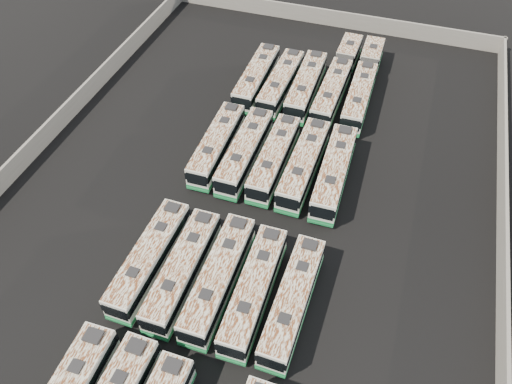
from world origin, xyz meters
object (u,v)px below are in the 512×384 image
object	(u,v)px
bus_back_far_right	(363,83)
bus_midback_far_right	(334,172)
bus_midfront_far_right	(293,301)
bus_midfront_left	(183,270)
bus_back_far_left	(257,78)
bus_back_left	(281,83)
bus_back_right	(337,79)
bus_midback_far_left	(217,145)
bus_midback_center	(274,158)
bus_midfront_center	(219,278)
bus_midfront_right	(254,290)
bus_back_center	(306,86)
bus_midback_left	(245,152)
bus_midback_right	(304,164)
bus_midfront_far_left	(150,258)

from	to	relation	value
bus_back_far_right	bus_midback_far_right	bearing A→B (deg)	-90.63
bus_midfront_far_right	bus_midfront_left	bearing A→B (deg)	-178.32
bus_midfront_left	bus_back_far_left	distance (m)	27.11
bus_midback_far_right	bus_back_left	world-z (taller)	bus_midback_far_right
bus_midback_far_right	bus_back_far_left	xyz separation A→B (m)	(-11.83, 12.41, -0.03)
bus_back_left	bus_back_right	size ratio (longest dim) A/B	0.65
bus_midback_far_left	bus_midback_center	world-z (taller)	bus_midback_far_left
bus_midfront_center	bus_back_far_right	world-z (taller)	bus_midfront_center
bus_midfront_far_right	bus_back_far_left	world-z (taller)	bus_back_far_left
bus_midfront_center	bus_midfront_right	bearing A→B (deg)	-2.68
bus_midfront_center	bus_back_center	size ratio (longest dim) A/B	1.00
bus_midfront_right	bus_back_far_right	world-z (taller)	bus_midfront_right
bus_midback_left	bus_midfront_far_right	bearing A→B (deg)	-58.32
bus_midfront_left	bus_back_left	distance (m)	26.87
bus_back_far_left	bus_back_left	xyz separation A→B (m)	(2.94, -0.08, -0.03)
bus_midback_right	bus_midback_far_right	xyz separation A→B (m)	(2.97, -0.13, 0.01)
bus_midback_left	bus_back_far_right	size ratio (longest dim) A/B	0.66
bus_midfront_center	bus_midback_right	size ratio (longest dim) A/B	0.99
bus_midback_left	bus_midback_right	world-z (taller)	bus_midback_right
bus_midback_left	bus_back_far_left	size ratio (longest dim) A/B	1.00
bus_midfront_left	bus_back_right	size ratio (longest dim) A/B	0.64
bus_midback_far_left	bus_midback_far_right	xyz separation A→B (m)	(11.89, -0.17, 0.06)
bus_midfront_far_left	bus_midback_center	xyz separation A→B (m)	(6.01, 14.44, -0.00)
bus_midback_right	bus_midback_far_right	size ratio (longest dim) A/B	0.99
bus_back_left	bus_back_center	bearing A→B (deg)	6.43
bus_back_far_left	bus_back_far_right	size ratio (longest dim) A/B	0.66
bus_midfront_left	bus_back_far_right	world-z (taller)	bus_midfront_left
bus_midfront_left	bus_back_right	xyz separation A→B (m)	(5.99, 29.77, -0.01)
bus_midfront_center	bus_back_far_left	size ratio (longest dim) A/B	1.01
bus_midfront_left	bus_back_left	xyz separation A→B (m)	(0.06, 26.87, -0.00)
bus_midback_left	bus_midback_right	distance (m)	5.93
bus_midfront_center	bus_midback_right	bearing A→B (deg)	77.99
bus_midfront_far_right	bus_back_right	world-z (taller)	bus_back_right
bus_midfront_left	bus_midback_far_left	distance (m)	15.02
bus_midfront_left	bus_midfront_far_right	world-z (taller)	bus_midfront_left
bus_back_far_left	bus_back_right	xyz separation A→B (m)	(8.88, 2.82, -0.03)
bus_back_left	bus_midback_center	bearing A→B (deg)	-74.99
bus_midfront_far_right	bus_midback_left	world-z (taller)	bus_midback_left
bus_midfront_center	bus_midback_left	bearing A→B (deg)	101.17
bus_midback_center	bus_midfront_left	bearing A→B (deg)	-101.55
bus_midback_right	bus_back_far_left	xyz separation A→B (m)	(-8.86, 12.27, -0.02)
bus_midfront_right	bus_back_far_left	distance (m)	28.29
bus_midfront_far_right	bus_midback_right	bearing A→B (deg)	102.52
bus_midback_right	bus_back_left	distance (m)	13.55
bus_midback_far_left	bus_back_center	distance (m)	13.71
bus_back_left	bus_back_center	world-z (taller)	bus_back_center
bus_midback_right	bus_midfront_right	bearing A→B (deg)	-89.31
bus_midfront_far_right	bus_back_far_left	xyz separation A→B (m)	(-11.86, 26.83, 0.03)
bus_midback_center	bus_midfront_far_right	bearing A→B (deg)	-67.60
bus_midfront_right	bus_midback_right	xyz separation A→B (m)	(0.06, 14.61, 0.04)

